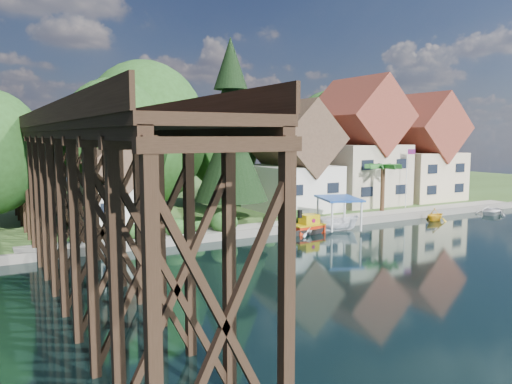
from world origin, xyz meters
TOP-DOWN VIEW (x-y plane):
  - ground at (0.00, 0.00)m, footprint 140.00×140.00m
  - bank at (0.00, 34.00)m, footprint 140.00×52.00m
  - seawall at (4.00, 8.00)m, footprint 60.00×0.40m
  - promenade at (6.00, 9.30)m, footprint 50.00×2.60m
  - trestle_bridge at (-16.00, 5.17)m, footprint 4.12×44.18m
  - house_left at (7.00, 16.00)m, footprint 7.64×8.64m
  - house_center at (16.00, 16.50)m, footprint 8.65×9.18m
  - house_right at (25.00, 16.00)m, footprint 8.15×8.64m
  - shed at (-11.00, 14.50)m, footprint 5.09×5.40m
  - bg_trees at (1.00, 21.25)m, footprint 49.90×13.30m
  - shrubs at (-4.60, 9.26)m, footprint 15.76×2.47m
  - conifer at (-1.69, 12.34)m, footprint 6.39×6.39m
  - palm_tree at (14.18, 10.59)m, footprint 4.63×4.63m
  - flagpole at (18.23, 11.25)m, footprint 0.95×0.30m
  - tugboat at (2.74, 7.14)m, footprint 2.92×1.76m
  - boat_white_a at (2.68, 7.08)m, footprint 4.45×3.21m
  - boat_canopy at (5.60, 6.72)m, footprint 4.30×5.14m
  - boat_yellow at (16.72, 6.18)m, footprint 2.82×2.53m
  - boat_white_b at (25.33, 6.20)m, footprint 4.73×4.13m

SIDE VIEW (x-z plane):
  - ground at x=0.00m, z-range 0.00..0.00m
  - bank at x=0.00m, z-range 0.00..0.50m
  - seawall at x=4.00m, z-range 0.00..0.62m
  - boat_white_b at x=25.33m, z-range 0.00..0.82m
  - boat_white_a at x=2.68m, z-range 0.00..0.91m
  - promenade at x=6.00m, z-range 0.50..0.56m
  - tugboat at x=2.74m, z-range -0.41..1.63m
  - boat_yellow at x=16.72m, z-range 0.00..1.33m
  - boat_canopy at x=5.60m, z-range -0.20..2.63m
  - shrubs at x=-4.60m, z-range 0.38..2.08m
  - shed at x=-11.00m, z-range -0.10..7.75m
  - flagpole at x=18.23m, z-range 1.20..7.38m
  - palm_tree at x=14.18m, z-range 2.35..7.32m
  - house_left at x=7.00m, z-range -0.37..10.65m
  - trestle_bridge at x=-16.00m, z-range 0.70..10.00m
  - house_right at x=25.00m, z-range -0.45..12.00m
  - house_center at x=16.00m, z-range -0.53..13.36m
  - bg_trees at x=1.00m, z-range 2.00..12.57m
  - conifer at x=-1.69m, z-range 0.21..15.93m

